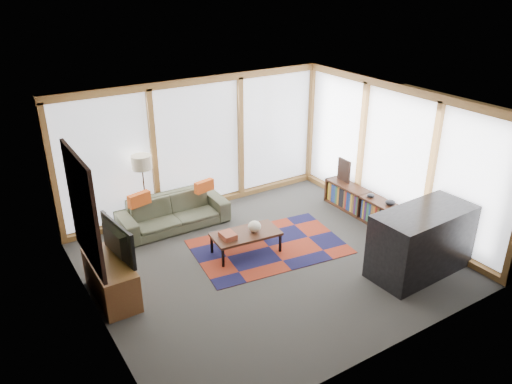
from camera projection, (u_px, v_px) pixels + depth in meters
ground at (269, 261)px, 8.18m from camera, size 5.50×5.50×0.00m
room_envelope at (276, 158)px, 8.21m from camera, size 5.52×5.02×2.62m
rug at (269, 247)px, 8.60m from camera, size 2.72×1.93×0.01m
sofa at (173, 212)px, 9.16m from camera, size 2.01×0.81×0.58m
pillow_left at (139, 199)px, 8.72m from camera, size 0.43×0.22×0.23m
pillow_right at (204, 186)px, 9.26m from camera, size 0.40×0.19×0.21m
floor_lamp at (145, 193)px, 8.93m from camera, size 0.36×0.36×1.43m
coffee_table at (246, 243)px, 8.36m from camera, size 1.17×0.67×0.37m
book_stack at (228, 236)px, 8.11m from camera, size 0.22×0.28×0.09m
vase at (254, 226)px, 8.29m from camera, size 0.24×0.24×0.19m
bookshelf at (364, 205)px, 9.54m from camera, size 0.36×1.96×0.49m
bowl_a at (390, 202)px, 8.98m from camera, size 0.22×0.22×0.09m
bowl_b at (371, 195)px, 9.27m from camera, size 0.16×0.16×0.07m
shelf_picture at (344, 170)px, 9.91m from camera, size 0.05×0.34×0.45m
tv_console at (111, 279)px, 7.20m from camera, size 0.49×1.19×0.59m
television at (112, 242)px, 7.03m from camera, size 0.24×0.98×0.56m
bar_counter at (421, 241)px, 7.73m from camera, size 1.69×0.84×1.06m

